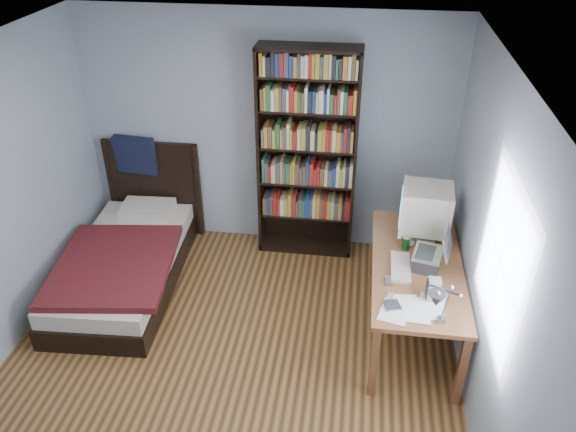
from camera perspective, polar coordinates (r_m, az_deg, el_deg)
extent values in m
plane|color=#4C2D16|center=(4.82, -6.30, -15.76)|extent=(4.20, 4.20, 0.00)
plane|color=white|center=(3.45, -8.75, 13.79)|extent=(4.20, 4.20, 0.00)
cube|color=#8A93A2|center=(5.80, -2.20, 8.35)|extent=(3.80, 0.04, 2.50)
cube|color=#8A93A2|center=(4.00, 20.16, -5.46)|extent=(0.04, 4.20, 2.50)
cube|color=white|center=(3.77, 20.91, -4.37)|extent=(0.01, 1.14, 1.14)
cube|color=white|center=(3.77, 20.82, -4.36)|extent=(0.01, 1.00, 1.00)
cube|color=brown|center=(4.85, 12.99, -4.96)|extent=(0.75, 1.67, 0.04)
cube|color=brown|center=(4.47, 8.73, -14.43)|extent=(0.06, 0.06, 0.69)
cube|color=brown|center=(4.55, 17.20, -14.78)|extent=(0.06, 0.06, 0.69)
cube|color=brown|center=(5.68, 8.85, -3.04)|extent=(0.06, 0.06, 0.69)
cube|color=brown|center=(5.74, 15.34, -3.48)|extent=(0.06, 0.06, 0.69)
cube|color=brown|center=(5.56, 12.19, -4.26)|extent=(0.69, 0.40, 0.68)
cube|color=beige|center=(5.20, 13.20, -1.79)|extent=(0.29, 0.25, 0.03)
cylinder|color=beige|center=(5.17, 13.26, -1.36)|extent=(0.10, 0.10, 0.06)
cube|color=beige|center=(5.06, 13.92, 0.79)|extent=(0.45, 0.43, 0.39)
cube|color=beige|center=(5.04, 11.59, 0.96)|extent=(0.06, 0.42, 0.42)
cube|color=#41A3EB|center=(5.04, 11.41, 0.98)|extent=(0.03, 0.31, 0.27)
cube|color=#2D2D30|center=(4.78, 13.91, -4.45)|extent=(0.25, 0.27, 0.13)
cube|color=#ADACB1|center=(4.73, 14.03, -3.69)|extent=(0.29, 0.34, 0.02)
cube|color=#2D2D30|center=(4.72, 13.81, -3.56)|extent=(0.19, 0.26, 0.00)
cube|color=#ADACB1|center=(4.69, 15.90, -2.67)|extent=(0.14, 0.30, 0.21)
cube|color=#0CBF26|center=(4.69, 15.77, -2.66)|extent=(0.10, 0.25, 0.17)
cube|color=#99999E|center=(4.30, 15.31, -10.12)|extent=(0.06, 0.05, 0.04)
cylinder|color=#99999E|center=(4.12, 15.79, -8.51)|extent=(0.02, 0.14, 0.38)
cylinder|color=#99999E|center=(3.78, 15.65, -7.27)|extent=(0.16, 0.32, 0.19)
cone|color=#99999E|center=(3.62, 14.86, -8.22)|extent=(0.12, 0.12, 0.10)
cube|color=beige|center=(4.75, 11.37, -5.09)|extent=(0.16, 0.41, 0.04)
cube|color=gray|center=(4.44, 14.59, -7.23)|extent=(0.09, 0.09, 0.19)
cylinder|color=#083C19|center=(4.97, 11.88, -2.73)|extent=(0.06, 0.06, 0.12)
ellipsoid|color=silver|center=(5.06, 12.32, -2.60)|extent=(0.07, 0.12, 0.04)
cube|color=#ADACB1|center=(4.58, 10.22, -6.53)|extent=(0.06, 0.11, 0.02)
cube|color=gray|center=(4.43, 10.37, -8.10)|extent=(0.06, 0.10, 0.02)
cube|color=gray|center=(4.35, 10.53, -8.95)|extent=(0.14, 0.14, 0.02)
cube|color=black|center=(5.73, -2.84, 6.35)|extent=(0.03, 0.30, 2.20)
cube|color=black|center=(5.64, 6.84, 5.74)|extent=(0.03, 0.30, 2.20)
cube|color=black|center=(5.29, 2.18, 16.73)|extent=(0.99, 0.30, 0.03)
cube|color=black|center=(6.20, 1.79, -2.89)|extent=(0.99, 0.30, 0.06)
cube|color=black|center=(5.79, 2.12, 6.66)|extent=(0.99, 0.02, 2.20)
cube|color=olive|center=(5.63, 1.95, 6.26)|extent=(0.91, 0.22, 2.00)
cube|color=black|center=(5.85, -16.14, -5.71)|extent=(1.10, 2.04, 0.22)
cube|color=beige|center=(5.74, -16.41, -4.20)|extent=(1.06, 1.97, 0.16)
cube|color=maroon|center=(5.49, -17.26, -4.78)|extent=(1.21, 1.41, 0.07)
cube|color=beige|center=(6.24, -14.07, 0.68)|extent=(0.56, 0.38, 0.12)
cube|color=black|center=(6.40, -13.39, 2.83)|extent=(1.05, 0.05, 1.10)
cylinder|color=black|center=(6.57, -17.50, 2.97)|extent=(0.06, 0.06, 1.10)
cylinder|color=black|center=(6.22, -9.17, 2.48)|extent=(0.06, 0.06, 1.10)
cube|color=black|center=(6.25, -15.22, 5.99)|extent=(0.46, 0.20, 0.43)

